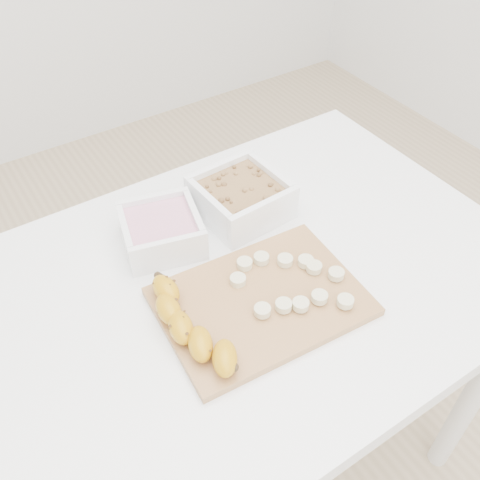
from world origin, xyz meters
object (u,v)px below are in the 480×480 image
table (249,308)px  bowl_yogurt (161,230)px  banana (192,326)px  bowl_granola (241,197)px  cutting_board (261,301)px

table → bowl_yogurt: (-0.09, 0.15, 0.13)m
bowl_yogurt → banana: 0.23m
table → bowl_granola: 0.22m
bowl_yogurt → cutting_board: 0.24m
banana → table: bearing=31.4°
bowl_granola → banana: (-0.23, -0.22, -0.00)m
bowl_granola → banana: bearing=-137.1°
table → bowl_yogurt: bearing=120.9°
bowl_yogurt → banana: size_ratio=0.78×
banana → cutting_board: bearing=7.3°
bowl_granola → table: bearing=-118.1°
table → banana: 0.21m
bowl_granola → cutting_board: bearing=-115.0°
table → banana: size_ratio=4.57×
cutting_board → banana: size_ratio=1.53×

